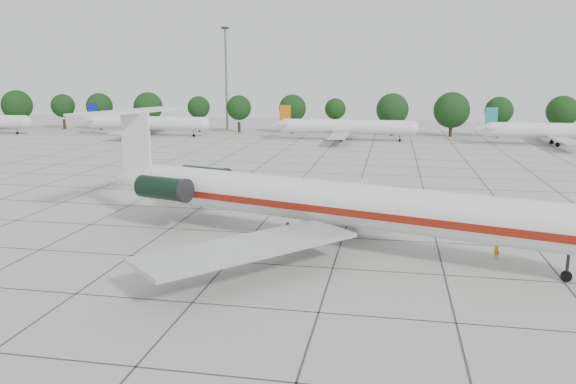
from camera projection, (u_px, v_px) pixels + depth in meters
name	position (u px, v px, depth m)	size (l,w,h in m)	color
ground	(254.00, 233.00, 50.59)	(260.00, 260.00, 0.00)	#ADADA5
apron_joints	(285.00, 198.00, 65.02)	(170.00, 170.00, 0.02)	#383838
main_airliner	(310.00, 199.00, 46.98)	(44.76, 34.30, 10.70)	silver
ground_crew	(497.00, 248.00, 43.48)	(0.60, 0.40, 1.66)	orange
bg_airliner_b	(146.00, 123.00, 129.00)	(28.24, 27.20, 7.40)	silver
bg_airliner_c	(346.00, 127.00, 119.75)	(28.24, 27.20, 7.40)	silver
bg_airliner_d	(560.00, 131.00, 111.45)	(28.24, 27.20, 7.40)	silver
tree_line	(292.00, 108.00, 133.19)	(249.86, 8.44, 10.22)	#332114
floodlight_mast	(226.00, 73.00, 141.50)	(1.60, 1.60, 25.45)	slate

